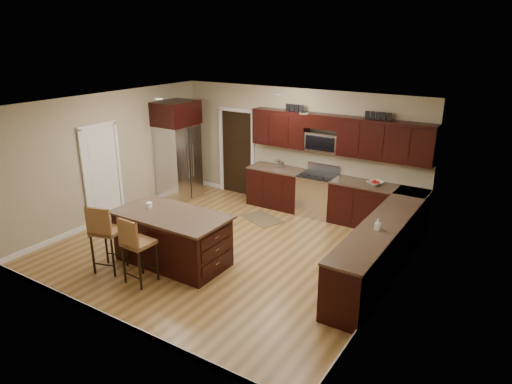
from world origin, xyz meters
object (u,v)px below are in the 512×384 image
Objects in this scene: range at (317,194)px; stool_mid at (135,243)px; island at (172,240)px; refrigerator at (178,150)px; stool_left at (105,231)px.

range is 4.40m from stool_mid.
island is at bearing 92.83° from stool_mid.
refrigerator is (-2.14, 3.45, 0.49)m from stool_mid.
refrigerator is (-2.13, 2.60, 0.78)m from island.
island is 1.77× the size of stool_mid.
stool_left is 3.76m from refrigerator.
range is at bearing 13.44° from refrigerator.
stool_mid is (0.02, -0.85, 0.28)m from island.
stool_mid is at bearing -105.27° from range.
stool_mid is 0.49× the size of refrigerator.
stool_left reaches higher than range.
range is 3.47m from refrigerator.
refrigerator reaches higher than range.
refrigerator is (-1.43, 3.45, 0.46)m from stool_left.
stool_mid is at bearing -89.04° from island.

